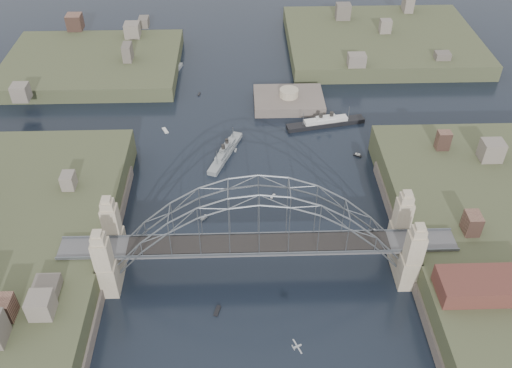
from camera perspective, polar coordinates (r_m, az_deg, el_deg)
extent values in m
plane|color=black|center=(122.30, 0.26, -9.01)|extent=(500.00, 500.00, 0.00)
cube|color=#535355|center=(116.43, 0.27, -6.41)|extent=(84.00, 6.00, 0.70)
cube|color=slate|center=(113.96, 0.32, -7.30)|extent=(84.00, 0.25, 0.50)
cube|color=slate|center=(118.15, 0.22, -5.18)|extent=(84.00, 0.25, 0.50)
cube|color=black|center=(116.03, 0.27, -6.22)|extent=(55.20, 5.20, 0.35)
cube|color=tan|center=(115.90, -15.56, -8.00)|extent=(3.40, 3.40, 17.70)
cube|color=tan|center=(122.68, -14.73, -4.57)|extent=(3.40, 3.40, 17.70)
cube|color=tan|center=(117.52, 16.03, -7.29)|extent=(3.40, 3.40, 17.70)
cube|color=tan|center=(124.22, 14.91, -3.94)|extent=(3.40, 3.40, 17.70)
cube|color=tan|center=(122.65, -14.75, -7.82)|extent=(4.08, 13.80, 8.00)
cube|color=tan|center=(124.19, 15.07, -7.15)|extent=(4.08, 13.80, 8.00)
cube|color=#5D514A|center=(125.78, -16.32, -8.72)|extent=(6.00, 70.00, 4.00)
cube|color=#5D514A|center=(127.48, 16.58, -7.98)|extent=(6.00, 70.00, 4.00)
cube|color=#3F4429|center=(204.85, -16.59, 11.42)|extent=(60.00, 45.00, 9.00)
cube|color=#3F4429|center=(218.01, 12.88, 13.89)|extent=(70.00, 55.00, 9.50)
cube|color=#5D514A|center=(177.48, 3.40, 8.16)|extent=(22.00, 16.00, 7.00)
cylinder|color=tan|center=(175.08, 3.46, 9.48)|extent=(6.00, 6.00, 2.40)
cube|color=#592D26|center=(115.57, 23.24, -9.71)|extent=(20.00, 8.00, 4.00)
cube|color=gray|center=(154.13, -3.21, 3.17)|extent=(9.71, 19.80, 1.79)
cube|color=gray|center=(153.34, -3.23, 3.57)|extent=(5.84, 11.08, 1.34)
cube|color=gray|center=(152.75, -3.24, 3.88)|extent=(3.18, 5.24, 0.90)
cylinder|color=black|center=(151.24, -3.45, 3.83)|extent=(0.97, 0.97, 1.79)
cylinder|color=black|center=(153.35, -3.06, 4.41)|extent=(0.97, 0.97, 1.79)
cylinder|color=slate|center=(147.94, -4.11, 2.76)|extent=(0.18, 0.18, 4.48)
cylinder|color=slate|center=(157.01, -2.43, 5.26)|extent=(0.18, 0.18, 4.48)
cube|color=gray|center=(196.07, -8.66, 11.31)|extent=(5.97, 14.65, 1.47)
cube|color=gray|center=(195.56, -8.69, 11.59)|extent=(3.67, 8.17, 1.10)
cube|color=gray|center=(195.18, -8.72, 11.81)|extent=(2.07, 3.83, 0.73)
cylinder|color=black|center=(194.05, -8.85, 11.83)|extent=(0.73, 0.73, 1.47)
cylinder|color=black|center=(195.73, -8.63, 12.11)|extent=(0.73, 0.73, 1.47)
cylinder|color=slate|center=(191.41, -9.21, 11.32)|extent=(0.15, 0.15, 3.67)
cylinder|color=slate|center=(198.57, -8.27, 12.51)|extent=(0.15, 0.15, 3.67)
cube|color=black|center=(167.71, 7.26, 6.23)|extent=(24.28, 8.14, 1.75)
cube|color=silver|center=(167.00, 7.30, 6.60)|extent=(13.49, 5.12, 1.32)
cube|color=silver|center=(166.47, 7.33, 6.89)|extent=(6.27, 3.00, 0.88)
cylinder|color=black|center=(165.53, 6.79, 7.05)|extent=(1.18, 1.18, 1.75)
cylinder|color=black|center=(166.61, 7.90, 7.17)|extent=(1.18, 1.18, 1.75)
cylinder|color=slate|center=(164.02, 4.95, 6.76)|extent=(0.18, 0.18, 4.38)
cylinder|color=slate|center=(168.63, 9.68, 7.31)|extent=(0.18, 0.18, 4.38)
cube|color=#A9ACB0|center=(101.86, 4.34, -16.56)|extent=(1.64, 0.92, 0.29)
cube|color=#A9ACB0|center=(101.82, 4.34, -16.55)|extent=(1.54, 3.15, 0.06)
cube|color=#A9ACB0|center=(101.49, 3.91, -16.69)|extent=(0.55, 1.01, 0.36)
cube|color=silver|center=(134.53, -5.42, -3.55)|extent=(1.98, 2.14, 0.45)
cube|color=silver|center=(134.26, -5.43, -3.43)|extent=(1.32, 1.40, 0.40)
cylinder|color=black|center=(133.96, -5.44, -3.29)|extent=(0.16, 0.16, 0.70)
cube|color=silver|center=(140.07, 1.77, -1.29)|extent=(1.36, 1.68, 0.45)
cube|color=silver|center=(115.39, -4.07, -13.09)|extent=(1.53, 2.76, 0.45)
cube|color=silver|center=(156.36, 10.55, 2.94)|extent=(2.33, 1.75, 0.45)
cube|color=silver|center=(156.13, 10.56, 3.06)|extent=(1.49, 1.21, 0.40)
cylinder|color=black|center=(155.86, 10.58, 3.19)|extent=(0.16, 0.16, 0.70)
cube|color=silver|center=(166.24, -9.46, 5.53)|extent=(2.24, 3.22, 0.45)
cube|color=silver|center=(155.84, -2.13, 3.53)|extent=(0.80, 1.62, 0.45)
cube|color=silver|center=(183.03, -5.96, 9.30)|extent=(0.95, 1.92, 0.45)
cube|color=silver|center=(133.45, 12.38, -4.94)|extent=(2.24, 1.74, 0.45)
cube|color=silver|center=(133.18, 12.40, -4.81)|extent=(1.44, 1.20, 0.40)
cylinder|color=black|center=(132.87, 12.43, -4.67)|extent=(0.16, 0.16, 0.70)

